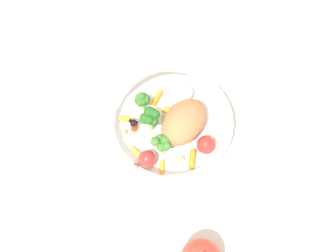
% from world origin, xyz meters
% --- Properties ---
extents(ground_plane, '(2.40, 2.40, 0.00)m').
position_xyz_m(ground_plane, '(0.00, 0.00, 0.00)').
color(ground_plane, silver).
extents(food_container, '(0.23, 0.23, 0.07)m').
position_xyz_m(food_container, '(-0.01, -0.01, 0.03)').
color(food_container, white).
rests_on(food_container, ground_plane).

